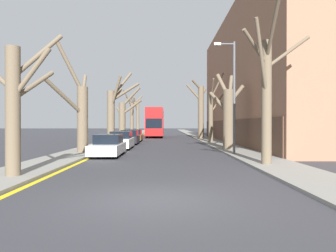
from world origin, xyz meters
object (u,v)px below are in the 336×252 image
(street_tree_left_4, at_px, (132,117))
(double_decker_bus, at_px, (155,121))
(street_tree_left_5, at_px, (137,115))
(street_tree_right_2, at_px, (212,114))
(parked_car_3, at_px, (135,136))
(street_tree_left_2, at_px, (113,112))
(street_tree_left_3, at_px, (123,118))
(street_tree_left_0, at_px, (16,104))
(parked_car_0, at_px, (108,146))
(street_tree_right_1, at_px, (228,114))
(street_tree_left_1, at_px, (80,113))
(parked_car_2, at_px, (129,138))
(street_tree_right_0, at_px, (267,93))
(street_tree_right_3, at_px, (201,110))
(parked_car_1, at_px, (121,141))
(lamp_post, at_px, (233,92))

(street_tree_left_4, xyz_separation_m, double_decker_bus, (3.99, -2.94, -0.76))
(street_tree_left_5, height_order, street_tree_right_2, street_tree_left_5)
(street_tree_right_2, relative_size, parked_car_3, 1.74)
(street_tree_left_2, bearing_deg, double_decker_bus, 78.34)
(street_tree_left_3, height_order, double_decker_bus, street_tree_left_3)
(street_tree_left_0, relative_size, parked_car_0, 1.30)
(street_tree_left_2, distance_m, street_tree_left_3, 10.14)
(street_tree_right_1, bearing_deg, street_tree_left_1, -164.31)
(parked_car_0, bearing_deg, street_tree_right_1, 27.92)
(street_tree_left_4, bearing_deg, parked_car_2, -84.78)
(street_tree_left_3, bearing_deg, street_tree_right_0, -69.29)
(street_tree_right_3, distance_m, parked_car_3, 11.14)
(street_tree_left_4, height_order, double_decker_bus, street_tree_left_4)
(street_tree_left_3, distance_m, street_tree_right_3, 10.72)
(double_decker_bus, bearing_deg, parked_car_2, -96.26)
(street_tree_left_5, bearing_deg, parked_car_2, -86.36)
(street_tree_right_2, distance_m, parked_car_3, 9.72)
(street_tree_left_4, bearing_deg, parked_car_1, -85.96)
(street_tree_right_0, bearing_deg, parked_car_1, 127.17)
(street_tree_left_0, bearing_deg, street_tree_left_3, 89.99)
(street_tree_left_5, height_order, parked_car_1, street_tree_left_5)
(parked_car_2, xyz_separation_m, parked_car_3, (0.00, 5.61, -0.01))
(parked_car_1, bearing_deg, lamp_post, -36.27)
(street_tree_left_1, height_order, street_tree_left_2, street_tree_left_1)
(parked_car_0, distance_m, parked_car_1, 6.07)
(street_tree_right_2, relative_size, street_tree_right_3, 0.92)
(street_tree_left_3, height_order, street_tree_left_4, street_tree_left_4)
(street_tree_left_4, relative_size, lamp_post, 1.04)
(street_tree_left_4, distance_m, lamp_post, 35.14)
(street_tree_left_4, relative_size, street_tree_left_5, 0.95)
(parked_car_3, bearing_deg, street_tree_right_2, -21.69)
(street_tree_left_2, height_order, street_tree_right_3, street_tree_right_3)
(street_tree_left_2, bearing_deg, street_tree_right_2, 10.22)
(street_tree_left_2, xyz_separation_m, lamp_post, (9.81, -12.47, 0.82))
(street_tree_left_0, bearing_deg, street_tree_left_5, 90.07)
(street_tree_left_3, distance_m, parked_car_0, 22.94)
(street_tree_left_0, xyz_separation_m, street_tree_left_4, (0.02, 42.46, 0.50))
(parked_car_1, bearing_deg, street_tree_left_5, 93.05)
(street_tree_right_2, bearing_deg, double_decker_bus, 112.29)
(parked_car_1, bearing_deg, street_tree_right_0, -52.83)
(street_tree_left_0, bearing_deg, double_decker_bus, 84.20)
(street_tree_left_0, bearing_deg, parked_car_1, 82.34)
(street_tree_left_1, bearing_deg, parked_car_2, 78.55)
(street_tree_left_0, height_order, street_tree_right_0, street_tree_right_0)
(street_tree_left_1, xyz_separation_m, lamp_post, (10.27, -1.39, 1.32))
(street_tree_left_2, distance_m, street_tree_right_0, 20.72)
(street_tree_right_3, bearing_deg, street_tree_left_1, -115.33)
(street_tree_left_1, height_order, street_tree_left_4, street_tree_left_4)
(street_tree_left_1, distance_m, street_tree_right_3, 25.19)
(street_tree_left_1, xyz_separation_m, street_tree_left_5, (0.15, 43.07, 1.01))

